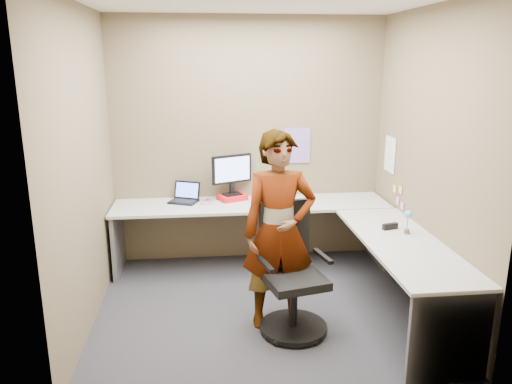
{
  "coord_description": "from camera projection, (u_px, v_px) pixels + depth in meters",
  "views": [
    {
      "loc": [
        -0.5,
        -4.18,
        2.24
      ],
      "look_at": [
        -0.03,
        0.25,
        1.05
      ],
      "focal_mm": 35.0,
      "sensor_mm": 36.0,
      "label": 1
    }
  ],
  "objects": [
    {
      "name": "person",
      "position": [
        279.0,
        231.0,
        4.17
      ],
      "size": [
        0.64,
        0.44,
        1.69
      ],
      "primitive_type": "imported",
      "rotation": [
        0.0,
        0.0,
        0.05
      ],
      "color": "#999399",
      "rests_on": "ground"
    },
    {
      "name": "sticky_note_a",
      "position": [
        400.0,
        190.0,
        5.08
      ],
      "size": [
        0.01,
        0.07,
        0.07
      ],
      "primitive_type": "cube",
      "color": "#F2E059",
      "rests_on": "wall_right"
    },
    {
      "name": "sticky_note_d",
      "position": [
        395.0,
        189.0,
        5.23
      ],
      "size": [
        0.01,
        0.07,
        0.07
      ],
      "primitive_type": "cube",
      "color": "#F2E059",
      "rests_on": "wall_right"
    },
    {
      "name": "stapler",
      "position": [
        390.0,
        226.0,
        4.57
      ],
      "size": [
        0.16,
        0.08,
        0.05
      ],
      "primitive_type": "cube",
      "rotation": [
        0.0,
        0.0,
        0.26
      ],
      "color": "black",
      "rests_on": "desk"
    },
    {
      "name": "wall_back",
      "position": [
        248.0,
        142.0,
        5.54
      ],
      "size": [
        3.0,
        0.0,
        3.0
      ],
      "primitive_type": "plane",
      "rotation": [
        1.57,
        0.0,
        0.0
      ],
      "color": "brown",
      "rests_on": "ground"
    },
    {
      "name": "sticky_note_b",
      "position": [
        398.0,
        201.0,
        5.16
      ],
      "size": [
        0.01,
        0.07,
        0.07
      ],
      "primitive_type": "cube",
      "color": "pink",
      "rests_on": "wall_right"
    },
    {
      "name": "office_chair",
      "position": [
        291.0,
        281.0,
        4.18
      ],
      "size": [
        0.61,
        0.58,
        1.08
      ],
      "rotation": [
        0.0,
        0.0,
        0.23
      ],
      "color": "black",
      "rests_on": "ground"
    },
    {
      "name": "wall_left",
      "position": [
        83.0,
        170.0,
        4.14
      ],
      "size": [
        0.0,
        2.7,
        2.7
      ],
      "primitive_type": "plane",
      "rotation": [
        1.57,
        0.0,
        1.57
      ],
      "color": "brown",
      "rests_on": "ground"
    },
    {
      "name": "ground",
      "position": [
        262.0,
        308.0,
        4.64
      ],
      "size": [
        3.0,
        3.0,
        0.0
      ],
      "primitive_type": "plane",
      "color": "#29292F",
      "rests_on": "ground"
    },
    {
      "name": "desk",
      "position": [
        301.0,
        232.0,
        4.91
      ],
      "size": [
        2.98,
        2.58,
        0.73
      ],
      "color": "#BCBCBC",
      "rests_on": "ground"
    },
    {
      "name": "laptop",
      "position": [
        185.0,
        197.0,
        5.45
      ],
      "size": [
        0.37,
        0.34,
        0.21
      ],
      "rotation": [
        0.0,
        0.0,
        -0.4
      ],
      "color": "black",
      "rests_on": "desk"
    },
    {
      "name": "monitor",
      "position": [
        232.0,
        171.0,
        5.46
      ],
      "size": [
        0.44,
        0.23,
        0.44
      ],
      "rotation": [
        0.0,
        0.0,
        0.42
      ],
      "color": "black",
      "rests_on": "paper_ream"
    },
    {
      "name": "flower",
      "position": [
        408.0,
        218.0,
        4.42
      ],
      "size": [
        0.07,
        0.07,
        0.22
      ],
      "color": "brown",
      "rests_on": "desk"
    },
    {
      "name": "wall_right",
      "position": [
        429.0,
        162.0,
        4.45
      ],
      "size": [
        0.0,
        2.7,
        2.7
      ],
      "primitive_type": "plane",
      "rotation": [
        1.57,
        0.0,
        -1.57
      ],
      "color": "brown",
      "rests_on": "ground"
    },
    {
      "name": "trackball_mouse",
      "position": [
        208.0,
        202.0,
        5.36
      ],
      "size": [
        0.12,
        0.08,
        0.07
      ],
      "color": "#B7B7BC",
      "rests_on": "desk"
    },
    {
      "name": "origami",
      "position": [
        275.0,
        202.0,
        5.32
      ],
      "size": [
        0.1,
        0.1,
        0.06
      ],
      "primitive_type": "cone",
      "color": "white",
      "rests_on": "desk"
    },
    {
      "name": "calendar_purple",
      "position": [
        297.0,
        145.0,
        5.6
      ],
      "size": [
        0.3,
        0.01,
        0.4
      ],
      "primitive_type": "cube",
      "color": "#846BB7",
      "rests_on": "wall_back"
    },
    {
      "name": "paper_ream",
      "position": [
        232.0,
        197.0,
        5.52
      ],
      "size": [
        0.35,
        0.31,
        0.06
      ],
      "primitive_type": "cube",
      "rotation": [
        0.0,
        0.0,
        0.42
      ],
      "color": "red",
      "rests_on": "desk"
    },
    {
      "name": "calendar_white",
      "position": [
        390.0,
        155.0,
        5.34
      ],
      "size": [
        0.01,
        0.28,
        0.38
      ],
      "primitive_type": "cube",
      "color": "white",
      "rests_on": "wall_right"
    },
    {
      "name": "sticky_note_c",
      "position": [
        402.0,
        206.0,
        5.05
      ],
      "size": [
        0.01,
        0.07,
        0.07
      ],
      "primitive_type": "cube",
      "color": "pink",
      "rests_on": "wall_right"
    }
  ]
}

